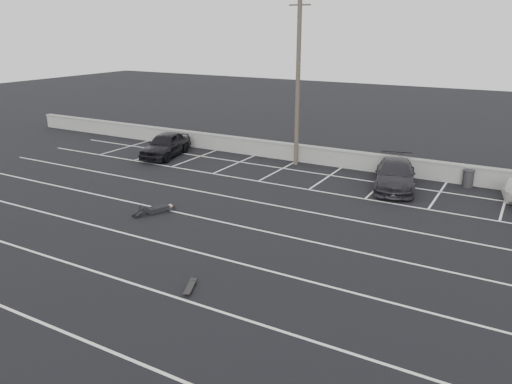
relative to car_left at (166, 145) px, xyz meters
The scene contains 9 objects.
ground 14.72m from the car_left, 47.61° to the right, with size 120.00×120.00×0.00m, color black.
seawall 10.40m from the car_left, 17.59° to the left, with size 50.00×0.45×1.06m.
stall_lines 11.78m from the car_left, 33.28° to the right, with size 36.00×20.05×0.01m.
car_left is the anchor object (origin of this frame).
car_right 14.68m from the car_left, ahead, with size 2.00×4.91×1.43m, color black.
utility_pole 9.50m from the car_left, 15.94° to the left, with size 1.31×0.26×9.82m.
trash_bin 18.19m from the car_left, ahead, with size 0.72×0.72×0.92m.
person 10.32m from the car_left, 52.27° to the right, with size 1.87×2.65×0.49m, color black, non-canonical shape.
skateboard 17.73m from the car_left, 48.33° to the right, with size 0.54×0.88×0.10m.
Camera 1 is at (10.71, -13.69, 8.02)m, focal length 35.00 mm.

